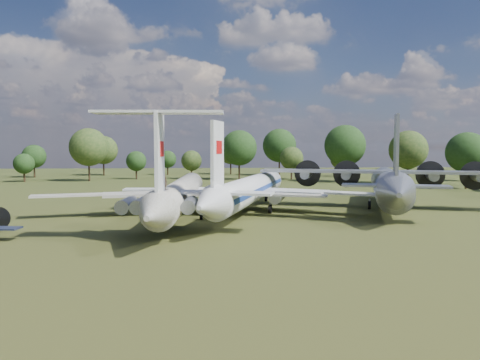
{
  "coord_description": "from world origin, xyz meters",
  "views": [
    {
      "loc": [
        6.72,
        -58.81,
        9.19
      ],
      "look_at": [
        11.25,
        0.86,
        5.0
      ],
      "focal_mm": 35.0,
      "sensor_mm": 36.0,
      "label": 1
    }
  ],
  "objects_px": {
    "il62_airliner": "(180,199)",
    "an12_transport": "(389,190)",
    "person_on_il62": "(165,182)",
    "tu104_jet": "(251,194)"
  },
  "relations": [
    {
      "from": "il62_airliner",
      "to": "an12_transport",
      "type": "height_order",
      "value": "an12_transport"
    },
    {
      "from": "il62_airliner",
      "to": "person_on_il62",
      "type": "relative_size",
      "value": 31.63
    },
    {
      "from": "an12_transport",
      "to": "il62_airliner",
      "type": "bearing_deg",
      "value": -149.38
    },
    {
      "from": "il62_airliner",
      "to": "tu104_jet",
      "type": "distance_m",
      "value": 10.85
    },
    {
      "from": "an12_transport",
      "to": "person_on_il62",
      "type": "distance_m",
      "value": 37.33
    },
    {
      "from": "an12_transport",
      "to": "person_on_il62",
      "type": "relative_size",
      "value": 27.3
    },
    {
      "from": "il62_airliner",
      "to": "an12_transport",
      "type": "relative_size",
      "value": 1.16
    },
    {
      "from": "il62_airliner",
      "to": "tu104_jet",
      "type": "bearing_deg",
      "value": 29.33
    },
    {
      "from": "tu104_jet",
      "to": "an12_transport",
      "type": "bearing_deg",
      "value": 21.47
    },
    {
      "from": "an12_transport",
      "to": "person_on_il62",
      "type": "bearing_deg",
      "value": -128.49
    }
  ]
}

